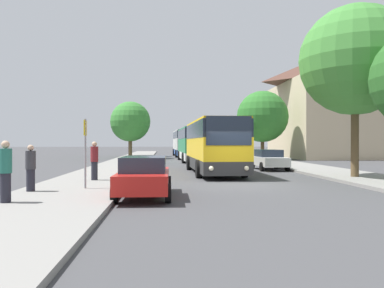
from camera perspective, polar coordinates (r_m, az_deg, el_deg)
ground_plane at (r=17.34m, az=7.23°, el=-6.18°), size 300.00×300.00×0.00m
sidewalk_left at (r=17.36m, az=-16.18°, el=-5.93°), size 4.00×120.00×0.15m
building_right_background at (r=51.35m, az=21.50°, el=5.78°), size 14.34×14.87×13.81m
bus_front at (r=23.48m, az=3.27°, el=-0.22°), size 2.99×10.26×3.27m
bus_middle at (r=38.18m, az=0.19°, el=0.04°), size 2.94×11.34×3.37m
bus_rear at (r=51.52m, az=-1.24°, el=0.19°), size 2.95×11.74×3.55m
parked_car_left_curb at (r=13.39m, az=-7.29°, el=-4.85°), size 1.96×4.43×1.44m
parked_car_right_near at (r=27.01m, az=11.64°, el=-2.29°), size 1.94×4.24×1.42m
bus_stop_sign at (r=15.13m, az=-15.96°, el=-0.21°), size 0.08×0.45×2.71m
pedestrian_waiting_near at (r=12.46m, az=-26.54°, el=-3.71°), size 0.36×0.36×1.85m
pedestrian_waiting_far at (r=14.94m, az=-23.37°, el=-3.36°), size 0.36×0.36×1.70m
pedestrian_walking_back at (r=18.39m, az=-14.65°, el=-2.44°), size 0.36×0.36×1.83m
tree_left_near at (r=51.37m, az=-9.45°, el=3.31°), size 5.27×5.27×7.18m
tree_left_far at (r=45.30m, az=-9.37°, el=3.40°), size 4.76×4.76×6.68m
tree_right_near at (r=21.73m, az=23.58°, el=11.57°), size 5.72×5.72×8.94m
tree_right_far at (r=43.03m, az=10.69°, el=4.12°), size 5.79×5.79×7.60m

